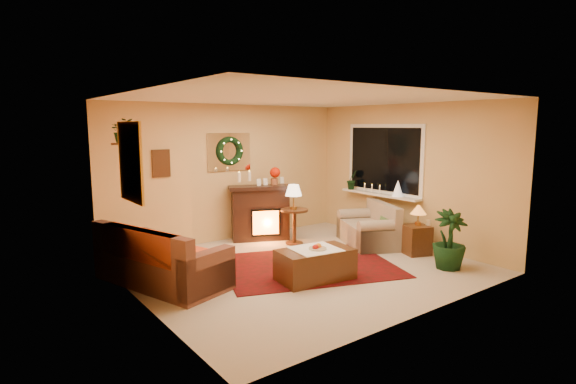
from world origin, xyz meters
TOP-DOWN VIEW (x-y plane):
  - floor at (0.00, 0.00)m, footprint 5.00×5.00m
  - ceiling at (0.00, 0.00)m, footprint 5.00×5.00m
  - wall_back at (0.00, 2.25)m, footprint 5.00×5.00m
  - wall_front at (0.00, -2.25)m, footprint 5.00×5.00m
  - wall_left at (-2.50, 0.00)m, footprint 4.50×4.50m
  - wall_right at (2.50, 0.00)m, footprint 4.50×4.50m
  - area_rug at (0.13, -0.03)m, footprint 3.16×2.77m
  - sofa at (-2.02, 0.59)m, footprint 1.42×2.13m
  - red_throw at (-2.04, 0.77)m, footprint 0.88×1.43m
  - fireplace at (0.42, 1.81)m, footprint 1.13×0.76m
  - poinsettia at (0.74, 1.76)m, footprint 0.20×0.20m
  - mantel_candle_a at (-0.06, 1.77)m, footprint 0.06×0.06m
  - mantel_candle_b at (0.18, 1.80)m, footprint 0.06×0.06m
  - mantel_mirror at (0.00, 2.23)m, footprint 0.92×0.02m
  - wreath at (0.00, 2.19)m, footprint 0.55×0.11m
  - wall_art at (-1.35, 2.23)m, footprint 0.32×0.03m
  - gold_mirror at (-2.48, 0.30)m, footprint 0.03×0.84m
  - hanging_plant at (-2.34, 1.05)m, footprint 0.33×0.28m
  - loveseat at (1.84, 0.34)m, footprint 1.26×1.54m
  - window_frame at (2.48, 0.55)m, footprint 0.03×1.86m
  - window_glass at (2.47, 0.55)m, footprint 0.02×1.70m
  - window_sill at (2.38, 0.55)m, footprint 0.22×1.86m
  - mini_tree at (2.36, 0.09)m, footprint 0.21×0.21m
  - sill_plant at (2.35, 1.28)m, footprint 0.29×0.23m
  - side_table_round at (0.77, 1.18)m, footprint 0.61×0.61m
  - lamp_cream at (0.73, 1.16)m, footprint 0.31×0.31m
  - end_table_square at (2.04, -0.61)m, footprint 0.53×0.53m
  - lamp_tiffany at (2.07, -0.61)m, footprint 0.27×0.27m
  - coffee_table at (-0.21, -0.58)m, footprint 1.14×0.72m
  - fruit_bowl at (-0.19, -0.62)m, footprint 0.25×0.25m
  - floor_palm at (1.78, -1.42)m, footprint 1.99×1.99m

SIDE VIEW (x-z plane):
  - floor at x=0.00m, z-range 0.00..0.00m
  - area_rug at x=0.13m, z-range 0.00..0.01m
  - coffee_table at x=-0.21m, z-range -0.01..0.43m
  - end_table_square at x=2.04m, z-range 0.02..0.52m
  - side_table_round at x=0.77m, z-range -0.01..0.66m
  - loveseat at x=1.84m, z-range 0.03..0.81m
  - sofa at x=-2.02m, z-range 0.01..0.85m
  - floor_palm at x=1.78m, z-range -0.92..1.82m
  - fruit_bowl at x=-0.19m, z-range 0.42..0.48m
  - red_throw at x=-2.04m, z-range 0.44..0.47m
  - fireplace at x=0.42m, z-range 0.05..1.05m
  - lamp_tiffany at x=2.07m, z-range 0.55..0.94m
  - window_sill at x=2.38m, z-range 0.85..0.89m
  - lamp_cream at x=0.73m, z-range 0.64..1.12m
  - mini_tree at x=2.36m, z-range 0.88..1.20m
  - sill_plant at x=2.35m, z-range 0.82..1.35m
  - mantel_candle_a at x=-0.06m, z-range 1.17..1.35m
  - mantel_candle_b at x=0.18m, z-range 1.17..1.35m
  - wall_back at x=0.00m, z-range 1.30..1.30m
  - wall_front at x=0.00m, z-range 1.30..1.30m
  - wall_left at x=-2.50m, z-range 1.30..1.30m
  - wall_right at x=2.50m, z-range 1.30..1.30m
  - poinsettia at x=0.74m, z-range 1.20..1.40m
  - wall_art at x=-1.35m, z-range 1.31..1.79m
  - window_frame at x=2.48m, z-range 0.87..2.23m
  - window_glass at x=2.47m, z-range 0.94..2.16m
  - mantel_mirror at x=0.00m, z-range 1.34..2.06m
  - wreath at x=0.00m, z-range 1.44..2.00m
  - gold_mirror at x=-2.48m, z-range 1.25..2.25m
  - hanging_plant at x=-2.34m, z-range 1.79..2.15m
  - ceiling at x=0.00m, z-range 2.60..2.60m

